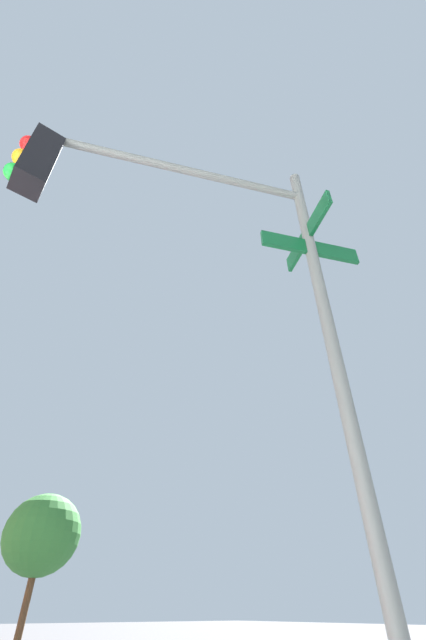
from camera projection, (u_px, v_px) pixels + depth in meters
The scene contains 2 objects.
traffic_signal_near at pixel (188, 245), 3.61m from camera, with size 1.69×3.39×5.66m.
street_tree at pixel (42, 535), 14.17m from camera, with size 2.74×2.74×4.93m.
Camera 1 is at (-8.26, -4.08, 1.27)m, focal length 21.52 mm.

